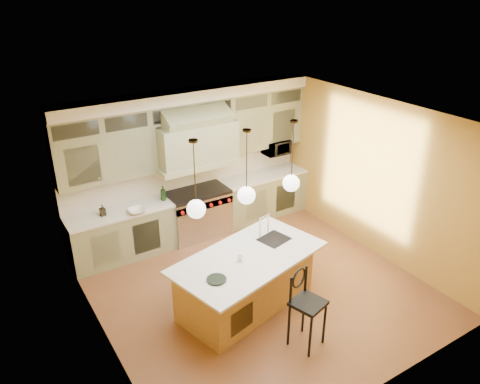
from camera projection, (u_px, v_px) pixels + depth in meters
floor at (259, 289)px, 7.80m from camera, size 5.00×5.00×0.00m
ceiling at (262, 120)px, 6.57m from camera, size 5.00×5.00×0.00m
wall_back at (188, 162)px, 9.10m from camera, size 5.00×0.00×5.00m
wall_front at (386, 298)px, 5.27m from camera, size 5.00×0.00×5.00m
wall_left at (99, 260)px, 5.98m from camera, size 0.00×5.00×5.00m
wall_right at (375, 177)px, 8.39m from camera, size 0.00×5.00×5.00m
back_cabinetry at (194, 167)px, 8.91m from camera, size 5.00×0.77×2.90m
range at (198, 213)px, 9.24m from camera, size 1.20×0.74×0.96m
kitchen_island at (246, 279)px, 7.25m from camera, size 2.57×1.76×1.35m
counter_stool at (306, 304)px, 6.39m from camera, size 0.52×0.52×1.19m
microwave at (276, 147)px, 9.85m from camera, size 0.54×0.37×0.30m
oil_bottle_a at (163, 193)px, 8.66m from camera, size 0.12×0.12×0.29m
oil_bottle_b at (102, 210)px, 8.12m from camera, size 0.10×0.10×0.20m
fruit_bowl at (137, 211)px, 8.23m from camera, size 0.31×0.31×0.08m
cup at (240, 258)px, 6.89m from camera, size 0.10×0.10×0.09m
pendant_left at (196, 207)px, 6.23m from camera, size 0.26×0.26×1.11m
pendant_center at (246, 193)px, 6.62m from camera, size 0.26×0.26×1.11m
pendant_right at (291, 181)px, 7.00m from camera, size 0.26×0.26×1.11m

